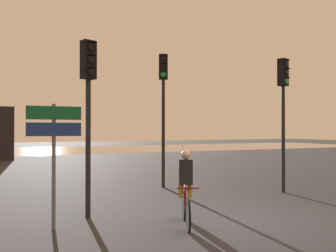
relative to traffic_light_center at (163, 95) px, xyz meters
name	(u,v)px	position (x,y,z in m)	size (l,w,h in m)	color
ground_plane	(245,221)	(-0.46, -5.31, -3.31)	(120.00, 120.00, 0.00)	#28282D
water_strip	(44,150)	(-0.46, 27.31, -3.30)	(80.00, 16.00, 0.01)	gray
traffic_light_center	(163,95)	(0.00, 0.00, 0.00)	(0.39, 0.41, 4.78)	black
traffic_light_near_right	(283,99)	(3.08, -2.74, -0.24)	(0.37, 0.39, 4.41)	black
traffic_light_near_left	(88,94)	(-3.58, -3.47, -0.41)	(0.38, 0.40, 4.15)	black
direction_sign_post	(54,143)	(-4.46, -4.14, -1.51)	(1.10, 0.14, 2.60)	slate
cyclist	(186,187)	(-1.84, -5.03, -2.49)	(0.77, 1.58, 1.62)	black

